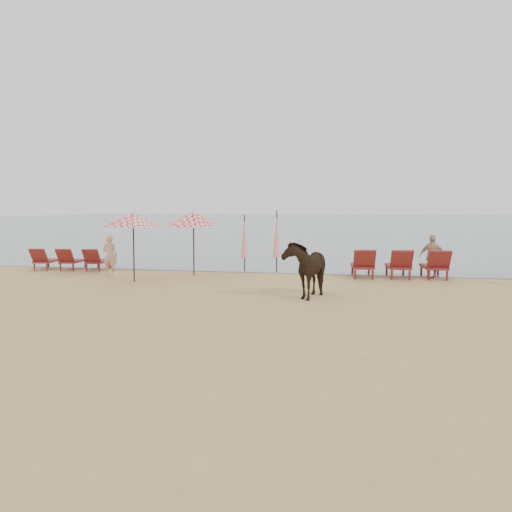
# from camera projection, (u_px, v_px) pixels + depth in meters

# --- Properties ---
(ground) EXTENTS (120.00, 120.00, 0.00)m
(ground) POSITION_uv_depth(u_px,v_px,m) (204.00, 332.00, 11.48)
(ground) COLOR tan
(ground) RESTS_ON ground
(sea) EXTENTS (160.00, 140.00, 0.06)m
(sea) POSITION_uv_depth(u_px,v_px,m) (357.00, 222.00, 89.37)
(sea) COLOR #51606B
(sea) RESTS_ON ground
(lounger_cluster_left) EXTENTS (2.89, 1.91, 0.60)m
(lounger_cluster_left) POSITION_uv_depth(u_px,v_px,m) (71.00, 260.00, 22.35)
(lounger_cluster_left) COLOR maroon
(lounger_cluster_left) RESTS_ON ground
(lounger_cluster_right) EXTENTS (3.40, 2.24, 0.71)m
(lounger_cluster_right) POSITION_uv_depth(u_px,v_px,m) (399.00, 264.00, 19.82)
(lounger_cluster_right) COLOR maroon
(lounger_cluster_right) RESTS_ON ground
(umbrella_open_left_a) EXTENTS (2.01, 2.01, 2.29)m
(umbrella_open_left_a) POSITION_uv_depth(u_px,v_px,m) (133.00, 220.00, 18.85)
(umbrella_open_left_a) COLOR black
(umbrella_open_left_a) RESTS_ON ground
(umbrella_open_left_b) EXTENTS (1.89, 1.92, 2.41)m
(umbrella_open_left_b) POSITION_uv_depth(u_px,v_px,m) (193.00, 218.00, 20.56)
(umbrella_open_left_b) COLOR black
(umbrella_open_left_b) RESTS_ON ground
(umbrella_closed_left) EXTENTS (0.29, 0.29, 2.35)m
(umbrella_closed_left) POSITION_uv_depth(u_px,v_px,m) (277.00, 234.00, 21.57)
(umbrella_closed_left) COLOR black
(umbrella_closed_left) RESTS_ON ground
(umbrella_closed_right) EXTENTS (0.27, 0.27, 2.18)m
(umbrella_closed_right) POSITION_uv_depth(u_px,v_px,m) (245.00, 237.00, 21.85)
(umbrella_closed_right) COLOR black
(umbrella_closed_right) RESTS_ON ground
(cow) EXTENTS (1.16, 2.01, 1.60)m
(cow) POSITION_uv_depth(u_px,v_px,m) (306.00, 268.00, 15.79)
(cow) COLOR black
(cow) RESTS_ON ground
(beachgoer_left) EXTENTS (0.55, 0.37, 1.49)m
(beachgoer_left) POSITION_uv_depth(u_px,v_px,m) (110.00, 256.00, 20.36)
(beachgoer_left) COLOR tan
(beachgoer_left) RESTS_ON ground
(beachgoer_right_b) EXTENTS (0.91, 0.42, 1.53)m
(beachgoer_right_b) POSITION_uv_depth(u_px,v_px,m) (432.00, 256.00, 19.90)
(beachgoer_right_b) COLOR tan
(beachgoer_right_b) RESTS_ON ground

